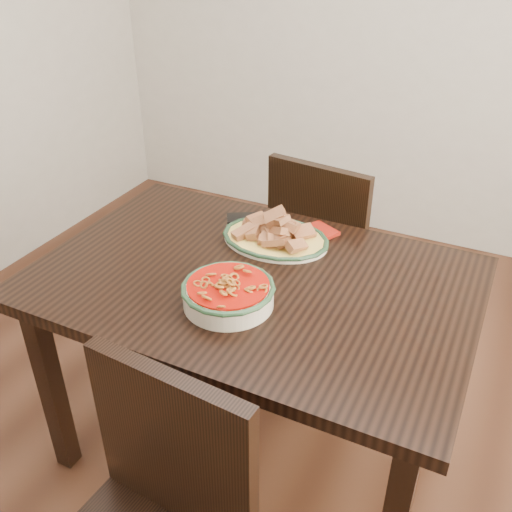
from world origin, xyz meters
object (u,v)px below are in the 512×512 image
at_px(dining_table, 253,300).
at_px(chair_far, 326,245).
at_px(fish_plate, 275,230).
at_px(smartphone, 247,218).
at_px(noodle_bowl, 228,291).

relative_size(dining_table, chair_far, 1.47).
xyz_separation_m(fish_plate, smartphone, (-0.16, 0.10, -0.04)).
xyz_separation_m(dining_table, noodle_bowl, (0.00, -0.16, 0.13)).
height_order(dining_table, fish_plate, fish_plate).
distance_m(noodle_bowl, smartphone, 0.51).
distance_m(chair_far, smartphone, 0.48).
relative_size(fish_plate, smartphone, 2.52).
xyz_separation_m(chair_far, smartphone, (-0.18, -0.36, 0.26)).
bearing_deg(dining_table, fish_plate, 96.91).
height_order(fish_plate, smartphone, fish_plate).
bearing_deg(dining_table, chair_far, 89.83).
bearing_deg(smartphone, noodle_bowl, -98.81).
xyz_separation_m(noodle_bowl, smartphone, (-0.18, 0.48, -0.04)).
xyz_separation_m(chair_far, noodle_bowl, (-0.00, -0.84, 0.29)).
distance_m(chair_far, noodle_bowl, 0.89).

